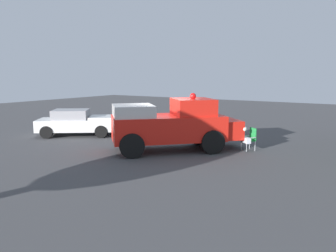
{
  "coord_description": "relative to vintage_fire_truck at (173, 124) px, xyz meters",
  "views": [
    {
      "loc": [
        -13.0,
        -8.47,
        3.41
      ],
      "look_at": [
        -0.41,
        -0.38,
        1.13
      ],
      "focal_mm": 36.27,
      "sensor_mm": 36.0,
      "label": 1
    }
  ],
  "objects": [
    {
      "name": "ground_plane",
      "position": [
        0.25,
        0.55,
        -1.2
      ],
      "size": [
        60.0,
        60.0,
        0.0
      ],
      "primitive_type": "plane",
      "color": "#424244"
    },
    {
      "name": "vintage_fire_truck",
      "position": [
        0.0,
        0.0,
        0.0
      ],
      "size": [
        5.76,
        5.72,
        2.59
      ],
      "color": "black",
      "rests_on": "ground"
    },
    {
      "name": "classic_hot_rod",
      "position": [
        0.36,
        6.56,
        -0.45
      ],
      "size": [
        4.08,
        4.6,
        1.46
      ],
      "color": "black",
      "rests_on": "ground"
    },
    {
      "name": "lawn_chair_near_truck",
      "position": [
        4.52,
        1.44,
        -0.61
      ],
      "size": [
        0.57,
        0.58,
        1.02
      ],
      "color": "#B7BABF",
      "rests_on": "ground"
    },
    {
      "name": "lawn_chair_by_car",
      "position": [
        1.95,
        -2.92,
        -0.61
      ],
      "size": [
        0.69,
        0.69,
        1.02
      ],
      "color": "#B7BABF",
      "rests_on": "ground"
    },
    {
      "name": "lawn_chair_spare",
      "position": [
        0.62,
        3.69,
        -0.61
      ],
      "size": [
        0.55,
        0.54,
        1.02
      ],
      "color": "#B7BABF",
      "rests_on": "ground"
    },
    {
      "name": "spectator_seated",
      "position": [
        4.39,
        1.41,
        -0.5
      ],
      "size": [
        0.59,
        0.46,
        1.29
      ],
      "color": "#383842",
      "rests_on": "ground"
    }
  ]
}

